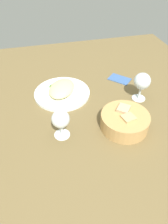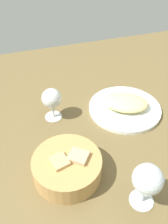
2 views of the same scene
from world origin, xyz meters
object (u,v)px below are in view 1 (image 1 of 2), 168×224
object	(u,v)px
wine_glass_far	(142,82)
folded_napkin	(120,79)
plate	(62,93)
bread_basket	(125,121)
wine_glass_near	(61,120)

from	to	relation	value
wine_glass_far	folded_napkin	world-z (taller)	wine_glass_far
plate	folded_napkin	bearing A→B (deg)	100.29
bread_basket	folded_napkin	xyz separation A→B (cm)	(-33.23, 11.15, -2.89)
bread_basket	wine_glass_near	xyz separation A→B (cm)	(-1.47, -24.83, 4.60)
bread_basket	wine_glass_far	distance (cm)	21.62
wine_glass_near	wine_glass_far	size ratio (longest dim) A/B	0.89
wine_glass_far	folded_napkin	xyz separation A→B (cm)	(-17.60, -2.63, -8.67)
bread_basket	folded_napkin	distance (cm)	35.17
plate	wine_glass_near	size ratio (longest dim) A/B	2.23
bread_basket	wine_glass_near	world-z (taller)	wine_glass_near
bread_basket	wine_glass_far	bearing A→B (deg)	138.61
wine_glass_near	bread_basket	bearing A→B (deg)	86.60
bread_basket	wine_glass_far	world-z (taller)	wine_glass_far
wine_glass_near	folded_napkin	distance (cm)	48.57
wine_glass_far	folded_napkin	size ratio (longest dim) A/B	1.21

